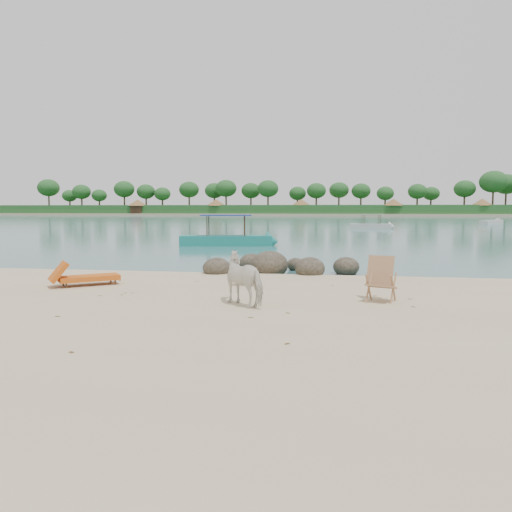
{
  "coord_description": "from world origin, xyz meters",
  "views": [
    {
      "loc": [
        2.18,
        -10.25,
        2.19
      ],
      "look_at": [
        0.19,
        2.0,
        1.0
      ],
      "focal_mm": 35.0,
      "sensor_mm": 36.0,
      "label": 1
    }
  ],
  "objects_px": {
    "lounge_chair": "(89,275)",
    "deck_chair": "(381,281)",
    "boat_near": "(226,220)",
    "boulders": "(282,267)",
    "side_table": "(246,278)",
    "cow": "(247,279)"
  },
  "relations": [
    {
      "from": "boulders",
      "to": "boat_near",
      "type": "xyz_separation_m",
      "value": [
        -4.72,
        12.29,
        1.32
      ]
    },
    {
      "from": "boat_near",
      "to": "deck_chair",
      "type": "bearing_deg",
      "value": -75.68
    },
    {
      "from": "lounge_chair",
      "to": "deck_chair",
      "type": "height_order",
      "value": "deck_chair"
    },
    {
      "from": "cow",
      "to": "boat_near",
      "type": "bearing_deg",
      "value": -125.58
    },
    {
      "from": "boulders",
      "to": "side_table",
      "type": "distance_m",
      "value": 3.35
    },
    {
      "from": "lounge_chair",
      "to": "deck_chair",
      "type": "distance_m",
      "value": 8.01
    },
    {
      "from": "side_table",
      "to": "lounge_chair",
      "type": "distance_m",
      "value": 4.43
    },
    {
      "from": "lounge_chair",
      "to": "deck_chair",
      "type": "bearing_deg",
      "value": -47.14
    },
    {
      "from": "deck_chair",
      "to": "boat_near",
      "type": "height_order",
      "value": "boat_near"
    },
    {
      "from": "side_table",
      "to": "boulders",
      "type": "bearing_deg",
      "value": 73.31
    },
    {
      "from": "deck_chair",
      "to": "boat_near",
      "type": "bearing_deg",
      "value": 133.26
    },
    {
      "from": "side_table",
      "to": "deck_chair",
      "type": "height_order",
      "value": "deck_chair"
    },
    {
      "from": "side_table",
      "to": "lounge_chair",
      "type": "xyz_separation_m",
      "value": [
        -4.38,
        -0.65,
        0.06
      ]
    },
    {
      "from": "boulders",
      "to": "lounge_chair",
      "type": "relative_size",
      "value": 3.07
    },
    {
      "from": "deck_chair",
      "to": "side_table",
      "type": "bearing_deg",
      "value": 171.51
    },
    {
      "from": "lounge_chair",
      "to": "boat_near",
      "type": "height_order",
      "value": "boat_near"
    },
    {
      "from": "lounge_chair",
      "to": "deck_chair",
      "type": "xyz_separation_m",
      "value": [
        7.91,
        -1.25,
        0.22
      ]
    },
    {
      "from": "deck_chair",
      "to": "boat_near",
      "type": "distance_m",
      "value": 19.08
    },
    {
      "from": "cow",
      "to": "side_table",
      "type": "relative_size",
      "value": 2.35
    },
    {
      "from": "lounge_chair",
      "to": "boat_near",
      "type": "xyz_separation_m",
      "value": [
        0.33,
        16.23,
        1.2
      ]
    },
    {
      "from": "deck_chair",
      "to": "boat_near",
      "type": "relative_size",
      "value": 0.17
    },
    {
      "from": "boulders",
      "to": "cow",
      "type": "bearing_deg",
      "value": -91.47
    }
  ]
}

